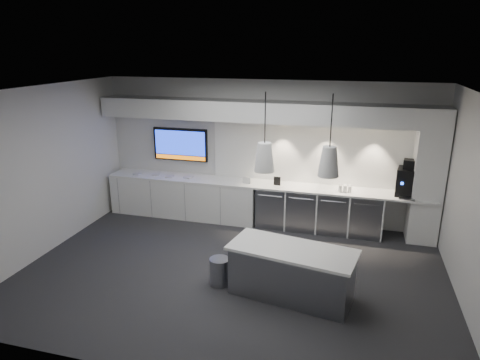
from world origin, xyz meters
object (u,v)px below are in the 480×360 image
(wall_tv, at_px, (180,144))
(island, at_px, (291,272))
(coffee_machine, at_px, (408,181))
(bin, at_px, (220,272))

(wall_tv, height_order, island, wall_tv)
(wall_tv, bearing_deg, coffee_machine, -2.98)
(wall_tv, xyz_separation_m, coffee_machine, (4.75, -0.25, -0.37))
(wall_tv, height_order, coffee_machine, wall_tv)
(island, relative_size, coffee_machine, 2.82)
(bin, bearing_deg, wall_tv, 122.44)
(wall_tv, bearing_deg, bin, -57.56)
(coffee_machine, bearing_deg, wall_tv, -173.87)
(wall_tv, distance_m, island, 4.29)
(island, height_order, bin, island)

